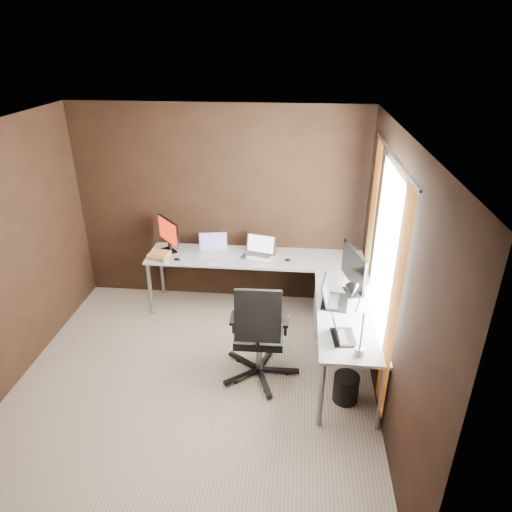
{
  "coord_description": "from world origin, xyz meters",
  "views": [
    {
      "loc": [
        0.96,
        -3.5,
        3.19
      ],
      "look_at": [
        0.54,
        0.95,
        1.01
      ],
      "focal_mm": 32.0,
      "sensor_mm": 36.0,
      "label": 1
    }
  ],
  "objects": [
    {
      "name": "desk_lamp",
      "position": [
        1.48,
        -0.24,
        1.13
      ],
      "size": [
        0.2,
        0.23,
        0.64
      ],
      "rotation": [
        0.0,
        0.0,
        0.16
      ],
      "color": "slate",
      "rests_on": "desk"
    },
    {
      "name": "mouse_left",
      "position": [
        -0.45,
        1.3,
        0.75
      ],
      "size": [
        0.09,
        0.07,
        0.03
      ],
      "primitive_type": "ellipsoid",
      "rotation": [
        0.0,
        0.0,
        0.21
      ],
      "color": "black",
      "rests_on": "desk"
    },
    {
      "name": "book_stack",
      "position": [
        -0.68,
        1.35,
        0.77
      ],
      "size": [
        0.3,
        0.27,
        0.08
      ],
      "rotation": [
        0.0,
        0.0,
        -0.24
      ],
      "color": "#9F7055",
      "rests_on": "desk"
    },
    {
      "name": "room",
      "position": [
        0.34,
        0.07,
        1.28
      ],
      "size": [
        3.6,
        3.6,
        2.5
      ],
      "color": "#C3AD97",
      "rests_on": "ground"
    },
    {
      "name": "mouse_corner",
      "position": [
        0.88,
        1.41,
        0.75
      ],
      "size": [
        0.09,
        0.07,
        0.03
      ],
      "primitive_type": "ellipsoid",
      "rotation": [
        0.0,
        0.0,
        0.24
      ],
      "color": "black",
      "rests_on": "desk"
    },
    {
      "name": "office_chair",
      "position": [
        0.64,
        0.2,
        0.33
      ],
      "size": [
        0.62,
        0.62,
        1.11
      ],
      "rotation": [
        0.0,
        0.0,
        0.02
      ],
      "color": "black",
      "rests_on": "ground"
    },
    {
      "name": "laptop_white",
      "position": [
        -0.06,
        1.57,
        0.78
      ],
      "size": [
        0.39,
        0.3,
        0.23
      ],
      "rotation": [
        0.0,
        0.0,
        0.18
      ],
      "color": "silver",
      "rests_on": "desk"
    },
    {
      "name": "drawer_pedestal",
      "position": [
        1.43,
        1.15,
        0.3
      ],
      "size": [
        0.42,
        0.5,
        0.6
      ],
      "primitive_type": "cube",
      "color": "silver",
      "rests_on": "ground"
    },
    {
      "name": "laptop_black_big",
      "position": [
        1.35,
        0.52,
        0.78
      ],
      "size": [
        0.31,
        0.4,
        0.24
      ],
      "rotation": [
        0.0,
        0.0,
        1.42
      ],
      "color": "black",
      "rests_on": "desk"
    },
    {
      "name": "laptop_black_small",
      "position": [
        1.4,
        -0.08,
        0.77
      ],
      "size": [
        0.24,
        0.31,
        0.19
      ],
      "rotation": [
        0.0,
        0.0,
        1.68
      ],
      "color": "black",
      "rests_on": "desk"
    },
    {
      "name": "wastebasket",
      "position": [
        1.5,
        -0.07,
        0.14
      ],
      "size": [
        0.28,
        0.28,
        0.28
      ],
      "primitive_type": "cylinder",
      "rotation": [
        0.0,
        0.0,
        0.15
      ],
      "color": "black",
      "rests_on": "ground"
    },
    {
      "name": "desk",
      "position": [
        0.84,
        1.04,
        0.68
      ],
      "size": [
        2.65,
        2.25,
        0.73
      ],
      "color": "silver",
      "rests_on": "ground"
    },
    {
      "name": "laptop_silver",
      "position": [
        0.52,
        1.53,
        0.78
      ],
      "size": [
        0.44,
        0.36,
        0.25
      ],
      "rotation": [
        0.0,
        0.0,
        -0.25
      ],
      "color": "silver",
      "rests_on": "desk"
    },
    {
      "name": "monitor_left",
      "position": [
        -0.61,
        1.56,
        0.97
      ],
      "size": [
        0.35,
        0.38,
        0.42
      ],
      "rotation": [
        0.0,
        0.0,
        -0.83
      ],
      "color": "black",
      "rests_on": "desk"
    },
    {
      "name": "monitor_right",
      "position": [
        1.57,
        0.73,
        1.01
      ],
      "size": [
        0.21,
        0.6,
        0.5
      ],
      "rotation": [
        0.0,
        0.0,
        1.83
      ],
      "color": "black",
      "rests_on": "desk"
    }
  ]
}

